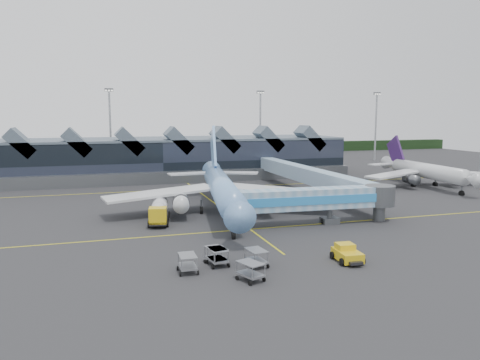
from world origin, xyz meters
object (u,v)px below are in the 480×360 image
object	(u,v)px
fuel_truck	(159,210)
pushback_tug	(347,254)
regional_jet	(425,171)
jet_bridge	(323,199)
main_airliner	(221,188)

from	to	relation	value
fuel_truck	pushback_tug	size ratio (longest dim) A/B	2.27
regional_jet	jet_bridge	distance (m)	44.21
fuel_truck	regional_jet	bearing A→B (deg)	26.67
regional_jet	jet_bridge	world-z (taller)	regional_jet
regional_jet	pushback_tug	bearing A→B (deg)	-132.79
regional_jet	main_airliner	bearing A→B (deg)	-161.53
regional_jet	fuel_truck	distance (m)	60.64
main_airliner	pushback_tug	world-z (taller)	main_airliner
regional_jet	fuel_truck	bearing A→B (deg)	-160.82
regional_jet	pushback_tug	xyz separation A→B (m)	(-41.96, -40.72, -2.58)
regional_jet	jet_bridge	size ratio (longest dim) A/B	1.26
regional_jet	fuel_truck	size ratio (longest dim) A/B	3.27
main_airliner	jet_bridge	world-z (taller)	main_airliner
fuel_truck	pushback_tug	distance (m)	28.93
regional_jet	fuel_truck	world-z (taller)	regional_jet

